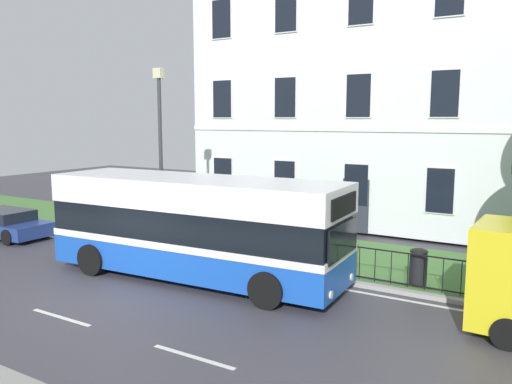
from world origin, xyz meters
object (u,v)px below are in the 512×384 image
at_px(single_decker_bus, 196,226).
at_px(street_lamp_post, 160,144).
at_px(parked_hatchback_01, 7,224).
at_px(litter_bin, 418,266).
at_px(georgian_townhouse, 396,68).

height_order(single_decker_bus, street_lamp_post, street_lamp_post).
xyz_separation_m(parked_hatchback_01, street_lamp_post, (6.26, 2.24, 3.27)).
distance_m(single_decker_bus, street_lamp_post, 4.97).
distance_m(parked_hatchback_01, litter_bin, 15.90).
relative_size(street_lamp_post, litter_bin, 6.23).
relative_size(georgian_townhouse, litter_bin, 16.20).
bearing_deg(single_decker_bus, georgian_townhouse, 78.17).
bearing_deg(litter_bin, single_decker_bus, -157.31).
bearing_deg(street_lamp_post, georgian_townhouse, 61.49).
relative_size(single_decker_bus, parked_hatchback_01, 2.46).
bearing_deg(litter_bin, parked_hatchback_01, -172.42).
xyz_separation_m(single_decker_bus, parked_hatchback_01, (-9.86, 0.37, -1.05)).
distance_m(georgian_townhouse, parked_hatchback_01, 18.49).
bearing_deg(georgian_townhouse, litter_bin, -69.66).
xyz_separation_m(georgian_townhouse, parked_hatchback_01, (-11.87, -12.57, -6.55)).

